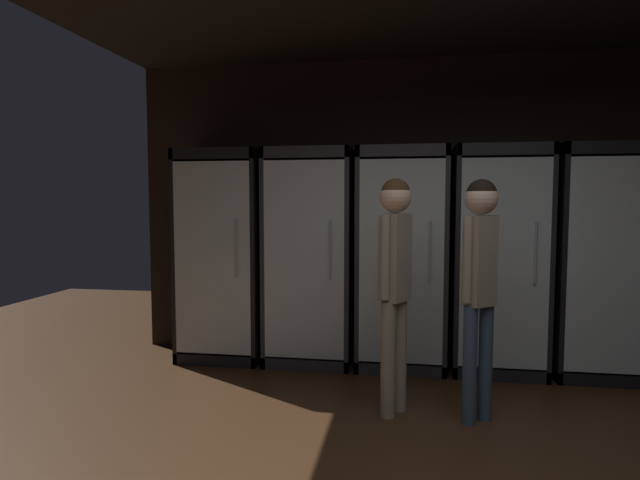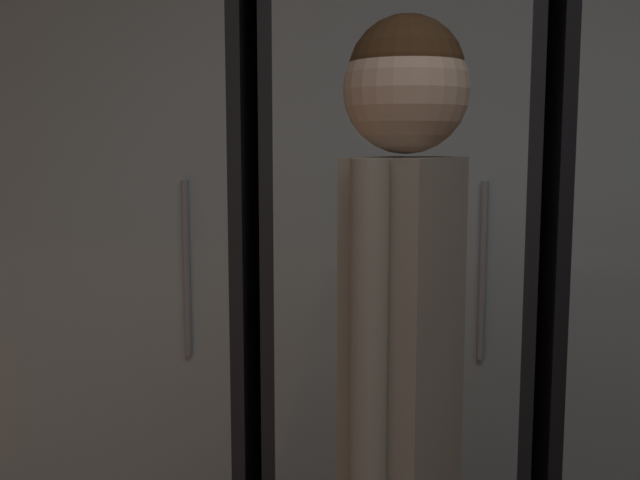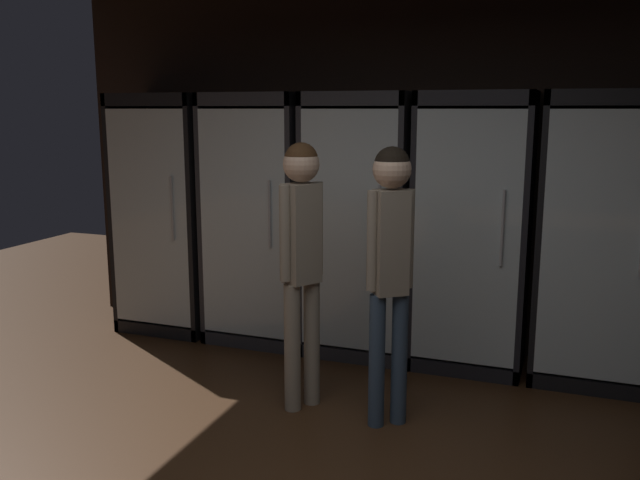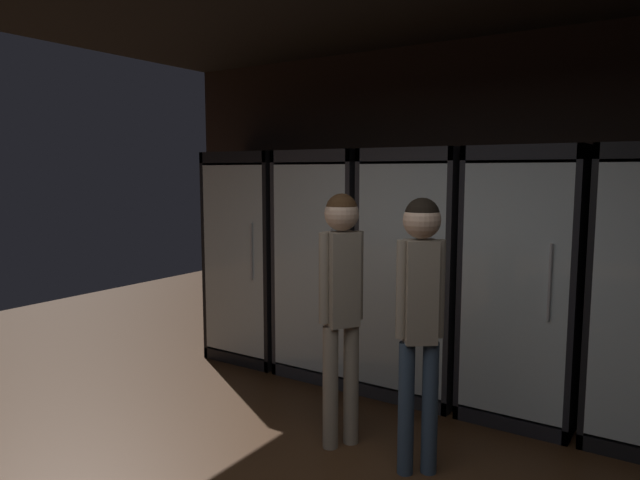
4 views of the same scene
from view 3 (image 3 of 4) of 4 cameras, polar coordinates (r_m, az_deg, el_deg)
name	(u,v)px [view 3 (image 3 of 4)]	position (r m, az deg, el deg)	size (l,w,h in m)	color
wall_back	(430,167)	(5.21, 9.30, 6.10)	(6.00, 0.06, 2.80)	black
cooler_far_left	(172,216)	(5.78, -12.39, 2.01)	(0.78, 0.61, 1.95)	black
cooler_left	(262,221)	(5.38, -4.94, 1.61)	(0.78, 0.61, 1.95)	#2B2B30
cooler_center	(361,228)	(5.09, 3.51, 1.04)	(0.78, 0.61, 1.95)	#2B2B30
cooler_right	(473,235)	(4.92, 12.79, 0.44)	(0.78, 0.61, 1.95)	black
cooler_far_right	(598,242)	(4.88, 22.45, -0.14)	(0.78, 0.61, 1.95)	black
shopper_near	(390,250)	(3.82, 5.96, -0.87)	(0.24, 0.22, 1.63)	#384C66
shopper_far	(302,244)	(4.04, -1.56, -0.32)	(0.23, 0.28, 1.64)	gray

